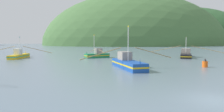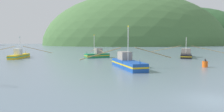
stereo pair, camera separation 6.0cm
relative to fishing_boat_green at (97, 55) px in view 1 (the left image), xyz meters
The scene contains 8 objects.
ground_plane 39.58m from the fishing_boat_green, 87.03° to the right, with size 600.00×600.00×0.00m, color slate.
hill_mid_right 257.85m from the fishing_boat_green, 51.34° to the left, with size 179.68×143.74×97.61m, color #2D562D.
hill_mid_left 171.20m from the fishing_boat_green, 66.67° to the left, with size 190.27×152.22×104.75m, color #47703D.
fishing_boat_green is the anchor object (origin of this frame).
fishing_boat_blue 20.98m from the fishing_boat_green, 86.22° to the right, with size 15.30×10.42×6.71m.
fishing_boat_yellow 19.54m from the fishing_boat_green, behind, with size 16.18×9.68×5.37m.
fishing_boat_black 23.35m from the fishing_boat_green, ahead, with size 15.61×11.03×5.55m.
channel_buoy 26.93m from the fishing_boat_green, 58.35° to the right, with size 0.87×0.87×1.50m.
Camera 1 is at (-10.83, -12.69, 4.38)m, focal length 33.15 mm.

